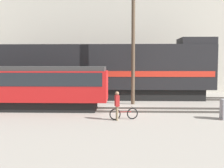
% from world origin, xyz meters
% --- Properties ---
extents(ground_plane, '(120.00, 120.00, 0.00)m').
position_xyz_m(ground_plane, '(0.00, 0.00, 0.00)').
color(ground_plane, gray).
extents(track_near, '(60.00, 1.50, 0.14)m').
position_xyz_m(track_near, '(0.00, -0.91, 0.07)').
color(track_near, '#47423D').
rests_on(track_near, ground).
extents(track_far, '(60.00, 1.51, 0.14)m').
position_xyz_m(track_far, '(0.00, 5.45, 0.07)').
color(track_far, '#47423D').
rests_on(track_far, ground).
extents(building_backdrop, '(35.67, 6.00, 13.51)m').
position_xyz_m(building_backdrop, '(0.00, 14.79, 6.76)').
color(building_backdrop, beige).
rests_on(building_backdrop, ground).
extents(freight_locomotive, '(21.72, 3.04, 5.57)m').
position_xyz_m(freight_locomotive, '(-2.07, 5.45, 2.60)').
color(freight_locomotive, black).
rests_on(freight_locomotive, ground).
extents(streetcar, '(12.79, 2.54, 3.09)m').
position_xyz_m(streetcar, '(-6.97, -0.91, 1.77)').
color(streetcar, black).
rests_on(streetcar, ground).
extents(bicycle, '(1.69, 0.59, 0.74)m').
position_xyz_m(bicycle, '(0.56, -3.97, 0.34)').
color(bicycle, black).
rests_on(bicycle, ground).
extents(person, '(0.30, 0.40, 1.69)m').
position_xyz_m(person, '(0.17, -4.22, 1.03)').
color(person, '#8C7A5B').
rests_on(person, ground).
extents(utility_pole_left, '(0.29, 0.29, 8.54)m').
position_xyz_m(utility_pole_left, '(1.34, 2.27, 4.27)').
color(utility_pole_left, '#4C3D2D').
rests_on(utility_pole_left, ground).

